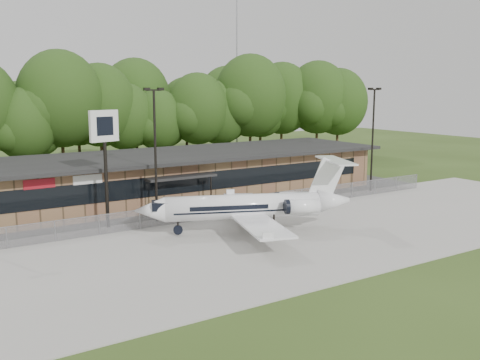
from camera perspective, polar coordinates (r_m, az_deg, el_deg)
ground at (r=31.25m, az=12.51°, el=-9.50°), size 160.00×160.00×0.00m
apron at (r=37.03m, az=3.72°, el=-6.16°), size 64.00×18.00×0.08m
parking_lot at (r=46.52m, az=-4.66°, el=-2.87°), size 50.00×9.00×0.06m
terminal at (r=50.02m, az=-7.07°, el=0.49°), size 41.00×11.65×4.30m
fence at (r=42.52m, az=-1.84°, el=-3.02°), size 46.00×0.04×1.52m
treeline at (r=66.21m, az=-13.94°, el=7.17°), size 72.00×12.00×15.00m
radio_mast at (r=81.12m, az=-0.34°, el=11.42°), size 0.20×0.20×25.00m
light_pole_mid at (r=40.75m, az=-9.04°, el=3.72°), size 1.55×0.30×10.23m
light_pole_right at (r=54.11m, az=13.99°, el=5.03°), size 1.55×0.30×10.23m
business_jet at (r=37.88m, az=1.15°, el=-2.90°), size 15.33×13.69×5.26m
pole_sign at (r=39.63m, az=-14.25°, el=4.30°), size 2.26×0.79×8.65m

